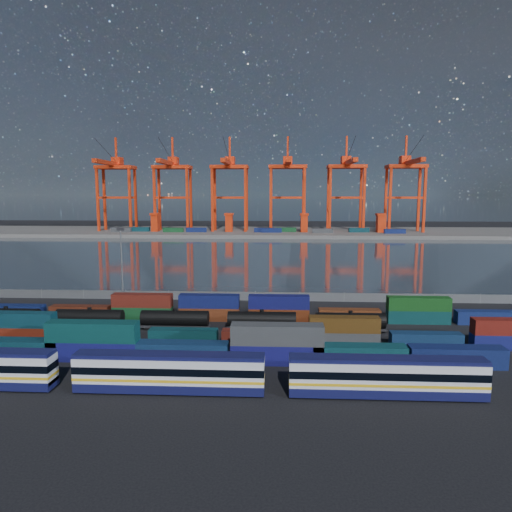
{
  "coord_description": "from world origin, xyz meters",
  "views": [
    {
      "loc": [
        5.33,
        -73.4,
        23.85
      ],
      "look_at": [
        0.0,
        30.0,
        10.0
      ],
      "focal_mm": 32.0,
      "sensor_mm": 36.0,
      "label": 1
    }
  ],
  "objects": [
    {
      "name": "container_row_north",
      "position": [
        -0.44,
        11.32,
        2.18
      ],
      "size": [
        129.11,
        2.34,
        4.98
      ],
      "color": "#101654",
      "rests_on": "ground"
    },
    {
      "name": "passenger_train",
      "position": [
        -7.88,
        -21.13,
        2.46
      ],
      "size": [
        75.08,
        2.85,
        4.89
      ],
      "color": "silver",
      "rests_on": "ground"
    },
    {
      "name": "tanker_string",
      "position": [
        -20.93,
        4.77,
        1.92
      ],
      "size": [
        89.96,
        2.68,
        3.83
      ],
      "color": "black",
      "rests_on": "ground"
    },
    {
      "name": "far_quay",
      "position": [
        0.0,
        210.0,
        1.0
      ],
      "size": [
        700.0,
        70.0,
        2.0
      ],
      "primitive_type": "cube",
      "color": "#514F4C",
      "rests_on": "ground"
    },
    {
      "name": "waterfront_fence",
      "position": [
        -0.0,
        28.0,
        1.0
      ],
      "size": [
        160.12,
        0.12,
        2.2
      ],
      "color": "#595B5E",
      "rests_on": "ground"
    },
    {
      "name": "ground",
      "position": [
        0.0,
        0.0,
        0.0
      ],
      "size": [
        700.0,
        700.0,
        0.0
      ],
      "primitive_type": "plane",
      "color": "black",
      "rests_on": "ground"
    },
    {
      "name": "straddle_carriers",
      "position": [
        -2.5,
        200.0,
        7.82
      ],
      "size": [
        140.0,
        7.0,
        11.1
      ],
      "color": "red",
      "rests_on": "far_quay"
    },
    {
      "name": "harbor_water",
      "position": [
        0.0,
        105.0,
        0.01
      ],
      "size": [
        700.0,
        700.0,
        0.0
      ],
      "primitive_type": "plane",
      "color": "#273039",
      "rests_on": "ground"
    },
    {
      "name": "quay_containers",
      "position": [
        -11.0,
        195.46,
        3.3
      ],
      "size": [
        172.58,
        10.99,
        2.6
      ],
      "color": "navy",
      "rests_on": "far_quay"
    },
    {
      "name": "yard_light_mast",
      "position": [
        -30.0,
        26.0,
        9.3
      ],
      "size": [
        1.6,
        0.4,
        16.6
      ],
      "color": "slate",
      "rests_on": "ground"
    },
    {
      "name": "distant_mountains",
      "position": [
        63.02,
        1600.0,
        220.29
      ],
      "size": [
        2470.0,
        1100.0,
        520.0
      ],
      "color": "#1E2630",
      "rests_on": "ground"
    },
    {
      "name": "gantry_cranes",
      "position": [
        -7.5,
        203.44,
        35.98
      ],
      "size": [
        197.58,
        43.35,
        58.7
      ],
      "color": "red",
      "rests_on": "ground"
    },
    {
      "name": "container_row_south",
      "position": [
        -8.13,
        -10.7,
        2.24
      ],
      "size": [
        141.26,
        2.67,
        5.7
      ],
      "color": "#414446",
      "rests_on": "ground"
    },
    {
      "name": "container_row_mid",
      "position": [
        -10.86,
        -2.77,
        1.84
      ],
      "size": [
        140.34,
        2.25,
        4.8
      ],
      "color": "#3D4042",
      "rests_on": "ground"
    }
  ]
}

